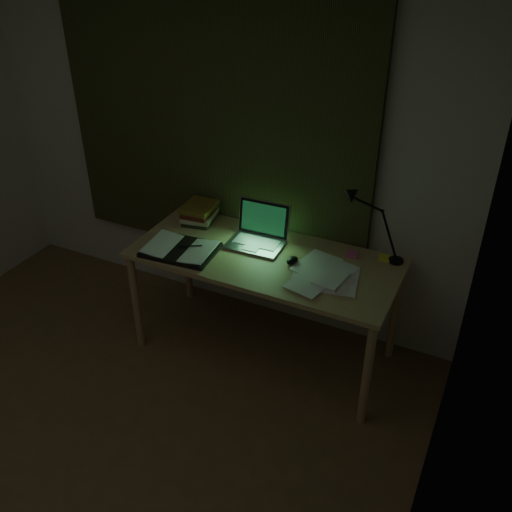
{
  "coord_description": "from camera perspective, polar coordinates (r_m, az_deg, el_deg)",
  "views": [
    {
      "loc": [
        1.81,
        -1.13,
        2.6
      ],
      "look_at": [
        0.57,
        1.44,
        0.82
      ],
      "focal_mm": 40.0,
      "sensor_mm": 36.0,
      "label": 1
    }
  ],
  "objects": [
    {
      "name": "sticky_pink",
      "position": [
        3.55,
        9.58,
        0.16
      ],
      "size": [
        0.08,
        0.08,
        0.01
      ],
      "primitive_type": "cube",
      "rotation": [
        0.0,
        0.0,
        0.21
      ],
      "color": "pink",
      "rests_on": "desk"
    },
    {
      "name": "wall_back",
      "position": [
        3.86,
        -4.04,
        11.4
      ],
      "size": [
        3.5,
        0.0,
        2.5
      ],
      "primitive_type": "cube",
      "color": "silver",
      "rests_on": "ground"
    },
    {
      "name": "sticky_yellow",
      "position": [
        3.55,
        12.74,
        -0.2
      ],
      "size": [
        0.08,
        0.08,
        0.01
      ],
      "primitive_type": "cube",
      "rotation": [
        0.0,
        0.0,
        0.14
      ],
      "color": "#FFFE35",
      "rests_on": "desk"
    },
    {
      "name": "mouse",
      "position": [
        3.43,
        3.65,
        -0.44
      ],
      "size": [
        0.07,
        0.1,
        0.03
      ],
      "primitive_type": "ellipsoid",
      "rotation": [
        0.0,
        0.0,
        -0.17
      ],
      "color": "black",
      "rests_on": "desk"
    },
    {
      "name": "wall_right",
      "position": [
        1.76,
        15.18,
        -19.74
      ],
      "size": [
        0.0,
        4.0,
        2.5
      ],
      "primitive_type": "cube",
      "color": "silver",
      "rests_on": "ground"
    },
    {
      "name": "book_stack",
      "position": [
        3.88,
        -5.65,
        4.36
      ],
      "size": [
        0.24,
        0.27,
        0.13
      ],
      "primitive_type": null,
      "rotation": [
        0.0,
        0.0,
        0.22
      ],
      "color": "white",
      "rests_on": "desk"
    },
    {
      "name": "curtain",
      "position": [
        3.76,
        -4.46,
        14.06
      ],
      "size": [
        2.2,
        0.06,
        2.0
      ],
      "primitive_type": "cube",
      "color": "#2A2F17",
      "rests_on": "wall_back"
    },
    {
      "name": "laptop",
      "position": [
        3.54,
        -0.08,
        2.75
      ],
      "size": [
        0.36,
        0.4,
        0.25
      ],
      "primitive_type": null,
      "rotation": [
        0.0,
        0.0,
        0.04
      ],
      "color": "#A9A8AD",
      "rests_on": "desk"
    },
    {
      "name": "floor",
      "position": [
        3.37,
        -21.38,
        -21.79
      ],
      "size": [
        3.5,
        4.0,
        0.0
      ],
      "primitive_type": "cube",
      "color": "brown",
      "rests_on": "ground"
    },
    {
      "name": "desk",
      "position": [
        3.71,
        0.81,
        -4.95
      ],
      "size": [
        1.65,
        0.72,
        0.75
      ],
      "primitive_type": null,
      "color": "tan",
      "rests_on": "floor"
    },
    {
      "name": "loose_papers",
      "position": [
        3.32,
        6.81,
        -1.95
      ],
      "size": [
        0.42,
        0.44,
        0.02
      ],
      "primitive_type": null,
      "rotation": [
        0.0,
        0.0,
        -0.3
      ],
      "color": "white",
      "rests_on": "desk"
    },
    {
      "name": "open_textbook",
      "position": [
        3.56,
        -7.56,
        0.69
      ],
      "size": [
        0.46,
        0.35,
        0.04
      ],
      "primitive_type": null,
      "rotation": [
        0.0,
        0.0,
        0.08
      ],
      "color": "white",
      "rests_on": "desk"
    },
    {
      "name": "desk_lamp",
      "position": [
        3.42,
        14.31,
        2.81
      ],
      "size": [
        0.32,
        0.25,
        0.48
      ],
      "primitive_type": null,
      "rotation": [
        0.0,
        0.0,
        0.01
      ],
      "color": "black",
      "rests_on": "desk"
    }
  ]
}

